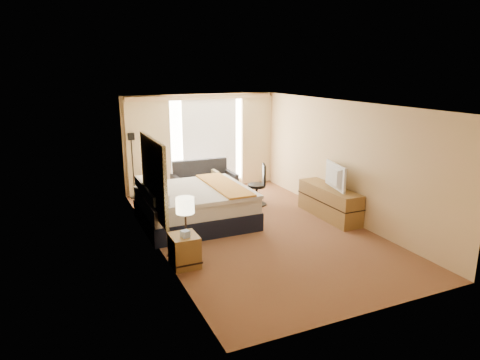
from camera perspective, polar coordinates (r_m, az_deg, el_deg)
name	(u,v)px	position (r m, az deg, el deg)	size (l,w,h in m)	color
floor	(256,229)	(9.04, 2.15, -6.51)	(4.20, 7.00, 0.02)	#521E17
ceiling	(257,104)	(8.45, 2.32, 10.15)	(4.20, 7.00, 0.02)	silver
wall_back	(200,142)	(11.83, -5.31, 5.06)	(4.20, 0.02, 2.60)	#DFB588
wall_front	(375,224)	(5.85, 17.61, -5.66)	(4.20, 0.02, 2.60)	#DFB588
wall_left	(154,179)	(7.98, -11.44, 0.11)	(0.02, 7.00, 2.60)	#DFB588
wall_right	(342,160)	(9.75, 13.39, 2.65)	(0.02, 7.00, 2.60)	#DFB588
headboard	(153,177)	(8.18, -11.47, 0.33)	(0.06, 1.85, 1.50)	black
nightstand_left	(184,250)	(7.40, -7.42, -9.29)	(0.45, 0.52, 0.55)	olive
nightstand_right	(151,208)	(9.67, -11.73, -3.65)	(0.45, 0.52, 0.55)	olive
media_dresser	(329,202)	(9.83, 11.80, -2.90)	(0.50, 1.80, 0.70)	olive
window	(209,141)	(11.88, -4.12, 5.22)	(2.30, 0.02, 2.30)	white
curtains	(202,139)	(11.71, -5.15, 5.50)	(4.12, 0.19, 2.56)	beige
bed	(195,205)	(9.27, -6.08, -3.38)	(2.27, 2.08, 1.10)	black
loveseat	(204,186)	(11.03, -4.81, -0.85)	(1.56, 0.84, 0.98)	maroon
floor_lamp	(132,152)	(11.20, -14.21, 3.59)	(0.21, 0.21, 1.69)	black
desk_chair	(259,187)	(10.47, 2.53, -0.92)	(0.51, 0.50, 1.02)	black
lamp_left	(185,206)	(7.14, -7.34, -3.49)	(0.31, 0.31, 0.65)	black
lamp_right	(149,177)	(9.55, -12.09, 0.39)	(0.25, 0.25, 0.53)	black
tissue_box	(185,234)	(7.19, -7.31, -7.14)	(0.12, 0.12, 0.11)	#97B3EA
telephone	(153,196)	(9.44, -11.52, -2.11)	(0.18, 0.14, 0.07)	black
television	(331,176)	(9.56, 12.08, 0.50)	(0.97, 0.13, 0.56)	black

